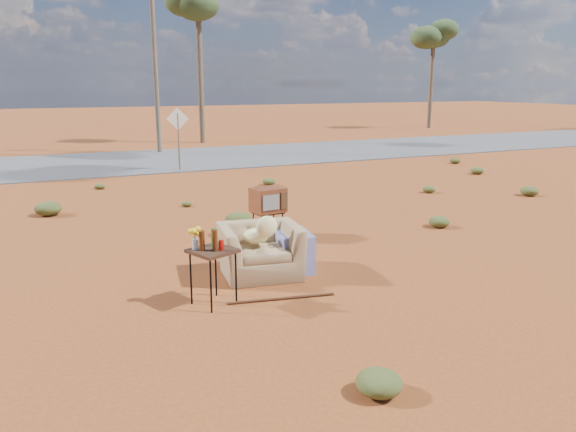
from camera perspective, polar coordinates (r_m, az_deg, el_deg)
name	(u,v)px	position (r m, az deg, el deg)	size (l,w,h in m)	color
ground	(281,285)	(8.58, -0.67, -7.02)	(140.00, 140.00, 0.00)	#95401D
highway	(122,162)	(22.78, -16.47, 5.28)	(140.00, 7.00, 0.04)	#565659
armchair	(266,243)	(8.93, -2.20, -2.79)	(1.59, 0.99, 1.09)	#977A52
tv_unit	(268,201)	(11.04, -2.04, 1.56)	(0.68, 0.58, 0.99)	black
side_table	(209,248)	(7.69, -8.05, -3.21)	(0.71, 0.71, 1.10)	#3C2115
rusty_bar	(282,298)	(8.01, -0.65, -8.38)	(0.04, 0.04, 1.55)	#532816
road_sign	(178,128)	(19.98, -11.11, 8.80)	(0.78, 0.06, 2.19)	brown
eucalyptus_center	(198,12)	(29.73, -9.11, 19.79)	(3.20, 3.20, 7.60)	brown
eucalyptus_right	(434,38)	(40.39, 14.58, 17.08)	(3.20, 3.20, 7.10)	brown
utility_pole_center	(155,56)	(25.43, -13.39, 15.58)	(1.40, 0.20, 8.00)	brown
scrub_patch	(162,219)	(12.34, -12.68, -0.34)	(17.49, 8.07, 0.33)	#4B5123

